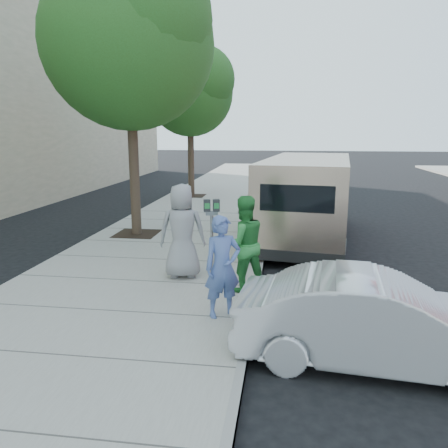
{
  "coord_description": "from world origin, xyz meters",
  "views": [
    {
      "loc": [
        1.92,
        -9.5,
        3.1
      ],
      "look_at": [
        0.64,
        -0.29,
        1.1
      ],
      "focal_mm": 35.0,
      "sensor_mm": 36.0,
      "label": 1
    }
  ],
  "objects_px": {
    "van": "(307,197)",
    "person_green_shirt": "(243,244)",
    "sedan": "(378,321)",
    "person_officer": "(223,267)",
    "tree_near": "(130,36)",
    "tree_far": "(191,89)",
    "person_gray_shirt": "(182,231)",
    "person_striped_polo": "(256,211)",
    "parking_meter": "(212,220)"
  },
  "relations": [
    {
      "from": "van",
      "to": "person_green_shirt",
      "type": "height_order",
      "value": "van"
    },
    {
      "from": "sedan",
      "to": "person_officer",
      "type": "bearing_deg",
      "value": 72.43
    },
    {
      "from": "tree_near",
      "to": "van",
      "type": "bearing_deg",
      "value": 5.97
    },
    {
      "from": "person_green_shirt",
      "to": "person_officer",
      "type": "bearing_deg",
      "value": 54.08
    },
    {
      "from": "person_officer",
      "to": "person_green_shirt",
      "type": "bearing_deg",
      "value": 51.75
    },
    {
      "from": "sedan",
      "to": "tree_far",
      "type": "bearing_deg",
      "value": 27.2
    },
    {
      "from": "van",
      "to": "person_green_shirt",
      "type": "distance_m",
      "value": 4.84
    },
    {
      "from": "sedan",
      "to": "person_gray_shirt",
      "type": "relative_size",
      "value": 1.97
    },
    {
      "from": "van",
      "to": "person_gray_shirt",
      "type": "distance_m",
      "value": 4.84
    },
    {
      "from": "tree_far",
      "to": "person_gray_shirt",
      "type": "bearing_deg",
      "value": -79.02
    },
    {
      "from": "tree_far",
      "to": "van",
      "type": "distance_m",
      "value": 9.32
    },
    {
      "from": "tree_near",
      "to": "person_striped_polo",
      "type": "relative_size",
      "value": 4.46
    },
    {
      "from": "tree_far",
      "to": "parking_meter",
      "type": "distance_m",
      "value": 11.78
    },
    {
      "from": "tree_far",
      "to": "person_green_shirt",
      "type": "height_order",
      "value": "tree_far"
    },
    {
      "from": "sedan",
      "to": "person_gray_shirt",
      "type": "xyz_separation_m",
      "value": [
        -3.29,
        2.76,
        0.49
      ]
    },
    {
      "from": "person_green_shirt",
      "to": "tree_far",
      "type": "bearing_deg",
      "value": -99.47
    },
    {
      "from": "tree_far",
      "to": "parking_meter",
      "type": "height_order",
      "value": "tree_far"
    },
    {
      "from": "tree_near",
      "to": "person_green_shirt",
      "type": "relative_size",
      "value": 4.19
    },
    {
      "from": "tree_far",
      "to": "person_gray_shirt",
      "type": "height_order",
      "value": "tree_far"
    },
    {
      "from": "tree_far",
      "to": "person_striped_polo",
      "type": "bearing_deg",
      "value": -66.77
    },
    {
      "from": "sedan",
      "to": "person_officer",
      "type": "distance_m",
      "value": 2.44
    },
    {
      "from": "person_gray_shirt",
      "to": "person_striped_polo",
      "type": "xyz_separation_m",
      "value": [
        1.29,
        3.08,
        -0.12
      ]
    },
    {
      "from": "tree_far",
      "to": "person_gray_shirt",
      "type": "relative_size",
      "value": 3.38
    },
    {
      "from": "tree_far",
      "to": "person_gray_shirt",
      "type": "xyz_separation_m",
      "value": [
        2.16,
        -11.13,
        -3.77
      ]
    },
    {
      "from": "person_striped_polo",
      "to": "tree_far",
      "type": "bearing_deg",
      "value": -78.83
    },
    {
      "from": "person_officer",
      "to": "parking_meter",
      "type": "bearing_deg",
      "value": 75.88
    },
    {
      "from": "tree_near",
      "to": "person_officer",
      "type": "xyz_separation_m",
      "value": [
        3.24,
        -5.34,
        -4.57
      ]
    },
    {
      "from": "tree_far",
      "to": "person_striped_polo",
      "type": "height_order",
      "value": "tree_far"
    },
    {
      "from": "sedan",
      "to": "tree_near",
      "type": "bearing_deg",
      "value": 46.68
    },
    {
      "from": "tree_near",
      "to": "person_green_shirt",
      "type": "bearing_deg",
      "value": -50.06
    },
    {
      "from": "person_officer",
      "to": "person_green_shirt",
      "type": "height_order",
      "value": "person_green_shirt"
    },
    {
      "from": "person_striped_polo",
      "to": "person_gray_shirt",
      "type": "bearing_deg",
      "value": 55.18
    },
    {
      "from": "van",
      "to": "person_green_shirt",
      "type": "relative_size",
      "value": 3.65
    },
    {
      "from": "sedan",
      "to": "person_green_shirt",
      "type": "xyz_separation_m",
      "value": [
        -2.0,
        2.17,
        0.43
      ]
    },
    {
      "from": "person_officer",
      "to": "person_gray_shirt",
      "type": "distance_m",
      "value": 2.11
    },
    {
      "from": "sedan",
      "to": "van",
      "type": "bearing_deg",
      "value": 11.0
    },
    {
      "from": "person_officer",
      "to": "van",
      "type": "bearing_deg",
      "value": 46.53
    },
    {
      "from": "person_officer",
      "to": "tree_near",
      "type": "bearing_deg",
      "value": 93.03
    },
    {
      "from": "parking_meter",
      "to": "person_green_shirt",
      "type": "xyz_separation_m",
      "value": [
        0.73,
        -0.84,
        -0.25
      ]
    },
    {
      "from": "person_officer",
      "to": "person_green_shirt",
      "type": "xyz_separation_m",
      "value": [
        0.21,
        1.21,
        0.07
      ]
    },
    {
      "from": "sedan",
      "to": "person_green_shirt",
      "type": "bearing_deg",
      "value": 48.44
    },
    {
      "from": "van",
      "to": "tree_near",
      "type": "bearing_deg",
      "value": -166.72
    },
    {
      "from": "tree_near",
      "to": "person_officer",
      "type": "distance_m",
      "value": 7.74
    },
    {
      "from": "tree_near",
      "to": "van",
      "type": "relative_size",
      "value": 1.15
    },
    {
      "from": "person_striped_polo",
      "to": "person_green_shirt",
      "type": "bearing_deg",
      "value": 77.94
    },
    {
      "from": "tree_far",
      "to": "van",
      "type": "bearing_deg",
      "value": -55.74
    },
    {
      "from": "tree_far",
      "to": "sedan",
      "type": "height_order",
      "value": "tree_far"
    },
    {
      "from": "parking_meter",
      "to": "person_gray_shirt",
      "type": "distance_m",
      "value": 0.64
    },
    {
      "from": "tree_near",
      "to": "sedan",
      "type": "xyz_separation_m",
      "value": [
        5.45,
        -6.29,
        -4.92
      ]
    },
    {
      "from": "van",
      "to": "person_striped_polo",
      "type": "xyz_separation_m",
      "value": [
        -1.38,
        -0.95,
        -0.25
      ]
    }
  ]
}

